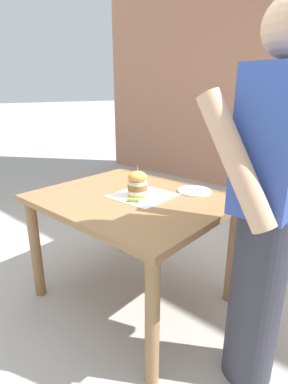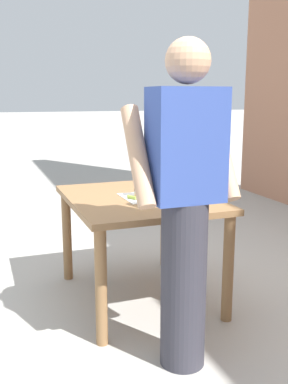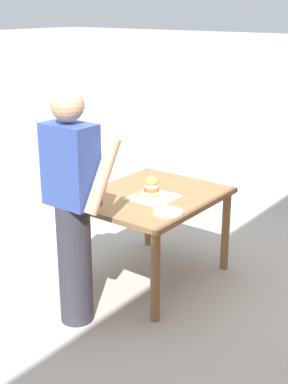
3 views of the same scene
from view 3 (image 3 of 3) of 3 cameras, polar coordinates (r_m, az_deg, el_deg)
The scene contains 7 objects.
ground_plane at distance 4.60m, azimuth 0.76°, elevation -9.03°, with size 80.00×80.00×0.00m, color #ADAAA3.
patio_table at distance 4.34m, azimuth 0.80°, elevation -1.64°, with size 0.95×1.15×0.74m.
serving_paper at distance 4.24m, azimuth 0.99°, elevation -0.55°, with size 0.34×0.34×0.00m, color white.
sandwich at distance 4.24m, azimuth 0.80°, elevation 0.62°, with size 0.13×0.13×0.20m.
pickle_spear at distance 4.27m, azimuth -0.68°, elevation -0.17°, with size 0.02×0.02×0.07m, color #8EA83D.
side_plate_with_forks at distance 3.93m, azimuth 2.58°, elevation -2.14°, with size 0.22×0.22×0.02m.
diner_across_table at distance 3.69m, azimuth -7.61°, elevation -1.52°, with size 0.55×0.35×1.69m.
Camera 3 is at (-2.39, 3.27, 2.18)m, focal length 50.00 mm.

